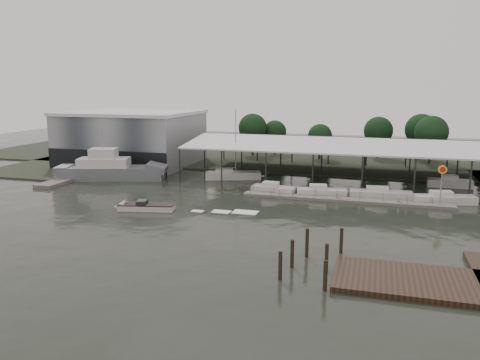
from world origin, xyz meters
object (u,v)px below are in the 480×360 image
(shell_fuel_sign, at_px, (442,178))
(white_sailboat, at_px, (232,175))
(grey_trawler, at_px, (111,170))
(speedboat_underway, at_px, (142,207))

(shell_fuel_sign, distance_m, white_sailboat, 33.26)
(shell_fuel_sign, xyz_separation_m, white_sailboat, (-31.32, 10.70, -3.28))
(shell_fuel_sign, distance_m, grey_trawler, 51.00)
(speedboat_underway, bearing_deg, white_sailboat, -113.97)
(grey_trawler, xyz_separation_m, speedboat_underway, (14.43, -16.63, -1.19))
(grey_trawler, distance_m, speedboat_underway, 22.05)
(white_sailboat, bearing_deg, grey_trawler, 177.54)
(grey_trawler, height_order, white_sailboat, white_sailboat)
(shell_fuel_sign, height_order, white_sailboat, white_sailboat)
(shell_fuel_sign, bearing_deg, white_sailboat, 161.14)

